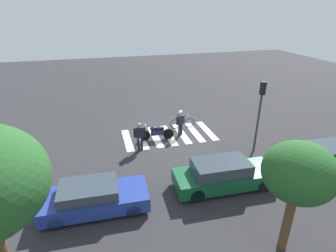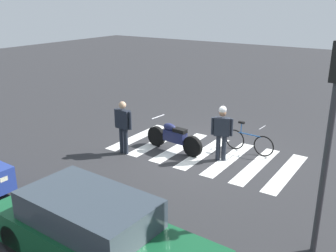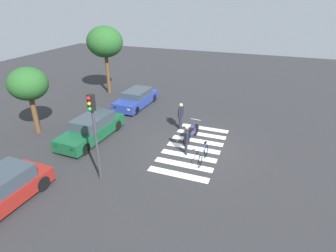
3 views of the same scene
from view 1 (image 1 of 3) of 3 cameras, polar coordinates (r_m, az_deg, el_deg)
The scene contains 11 objects.
ground_plane at distance 17.52m, azimuth 0.16°, elevation -1.95°, with size 60.00×60.00×0.00m, color #2B2B2D.
police_motorcycle at distance 16.77m, azimuth -2.44°, elevation -1.44°, with size 2.18×0.62×1.06m.
leaning_bicycle at distance 18.40m, azimuth 3.03°, elevation 0.65°, with size 1.69×0.46×1.00m.
officer_on_foot at distance 17.10m, azimuth 2.66°, elevation 1.02°, with size 0.62×0.35×1.74m.
officer_by_motorcycle at distance 15.40m, azimuth -6.06°, elevation -1.87°, with size 0.69×0.23×1.73m.
crosswalk_stripes at distance 17.51m, azimuth 0.16°, elevation -1.94°, with size 5.85×3.03×0.01m.
car_maroon_wagon at distance 16.20m, azimuth 31.93°, elevation -5.66°, with size 4.17×1.93×1.41m.
car_green_compact at distance 12.73m, azimuth 11.79°, elevation -10.15°, with size 4.73×1.84×1.39m.
car_blue_hatchback at distance 11.71m, azimuth -15.53°, elevation -14.48°, with size 4.35×1.92×1.24m.
traffic_light_pole at distance 15.41m, azimuth 19.12°, elevation 4.06°, with size 0.34×0.26×4.11m.
street_tree_mid at distance 9.21m, azimuth 26.17°, elevation -9.06°, with size 2.25×2.25×4.08m.
Camera 1 is at (4.17, 15.13, 7.78)m, focal length 28.58 mm.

